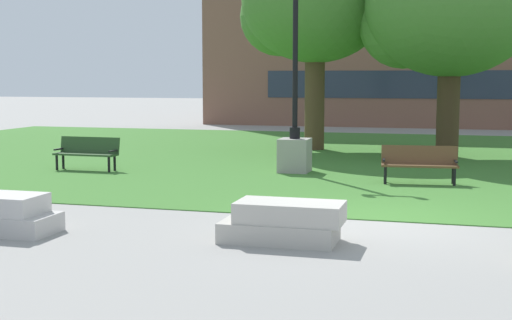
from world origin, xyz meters
The scene contains 8 objects.
ground_plane centered at (0.00, 0.00, 0.00)m, with size 140.00×140.00×0.00m, color gray.
grass_lawn centered at (0.00, 10.00, 0.01)m, with size 40.00×20.00×0.02m, color #3D752D.
concrete_block_left centered at (-1.34, -2.03, 0.31)m, with size 1.90×0.90×0.64m.
park_bench_near_right centered at (-8.54, 4.85, 0.54)m, with size 1.81×0.57×0.90m.
park_bench_far_left centered at (0.38, 4.75, 0.54)m, with size 1.84×0.71×0.90m.
lamp_post_left centered at (-2.96, 5.99, 1.08)m, with size 1.32×0.80×5.25m.
tree_far_right centered at (-3.68, 12.15, 5.16)m, with size 5.41×5.15×7.41m.
tree_far_left centered at (0.88, 10.78, 4.77)m, with size 5.63×5.37×7.10m.
Camera 1 is at (1.17, -12.63, 2.56)m, focal length 50.00 mm.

